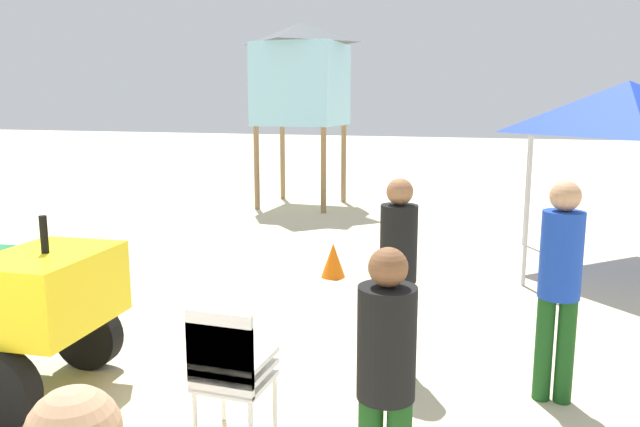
{
  "coord_description": "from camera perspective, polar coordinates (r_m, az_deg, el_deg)",
  "views": [
    {
      "loc": [
        3.5,
        -2.51,
        2.37
      ],
      "look_at": [
        1.35,
        4.0,
        1.13
      ],
      "focal_mm": 34.57,
      "sensor_mm": 36.0,
      "label": 1
    }
  ],
  "objects": [
    {
      "name": "stacked_plastic_chairs",
      "position": [
        4.38,
        -8.46,
        -13.65
      ],
      "size": [
        0.48,
        0.48,
        1.02
      ],
      "color": "white",
      "rests_on": "ground"
    },
    {
      "name": "lifeguard_near_left",
      "position": [
        5.16,
        21.31,
        -5.46
      ],
      "size": [
        0.32,
        0.32,
        1.79
      ],
      "color": "#194C19",
      "rests_on": "ground"
    },
    {
      "name": "lifeguard_near_center",
      "position": [
        5.36,
        7.25,
        -4.56
      ],
      "size": [
        0.32,
        0.32,
        1.74
      ],
      "color": "#194C19",
      "rests_on": "ground"
    },
    {
      "name": "lifeguard_near_right",
      "position": [
        3.46,
        6.13,
        -14.4
      ],
      "size": [
        0.32,
        0.32,
        1.63
      ],
      "color": "#194C19",
      "rests_on": "ground"
    },
    {
      "name": "popup_canopy",
      "position": [
        9.54,
        26.55,
        8.75
      ],
      "size": [
        2.51,
        2.51,
        2.66
      ],
      "color": "#B2B2B7",
      "rests_on": "ground"
    },
    {
      "name": "lifeguard_tower",
      "position": [
        14.14,
        -1.75,
        12.76
      ],
      "size": [
        1.98,
        1.98,
        4.1
      ],
      "color": "olive",
      "rests_on": "ground"
    },
    {
      "name": "traffic_cone_near",
      "position": [
        8.45,
        1.23,
        -4.34
      ],
      "size": [
        0.33,
        0.33,
        0.48
      ],
      "primitive_type": "cone",
      "color": "orange",
      "rests_on": "ground"
    }
  ]
}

